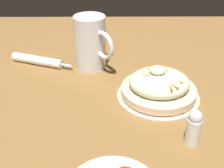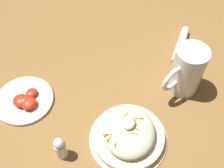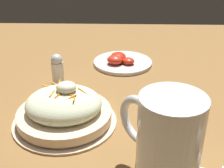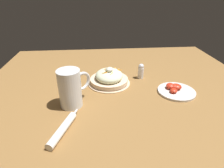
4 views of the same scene
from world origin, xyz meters
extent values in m
plane|color=olive|center=(0.00, 0.00, 0.00)|extent=(1.43, 1.43, 0.00)
cylinder|color=beige|center=(-0.12, -0.06, 0.00)|extent=(0.22, 0.22, 0.01)
cylinder|color=beige|center=(-0.12, -0.06, 0.02)|extent=(0.20, 0.20, 0.02)
ellipsoid|color=beige|center=(-0.12, -0.06, 0.05)|extent=(0.16, 0.14, 0.06)
cylinder|color=orange|center=(-0.13, 0.00, 0.07)|extent=(0.01, 0.03, 0.00)
cylinder|color=orange|center=(-0.09, -0.08, 0.07)|extent=(0.00, 0.03, 0.00)
cylinder|color=orange|center=(-0.14, -0.01, 0.07)|extent=(0.03, 0.02, 0.01)
cylinder|color=orange|center=(-0.08, -0.05, 0.07)|extent=(0.02, 0.02, 0.01)
cylinder|color=orange|center=(-0.14, -0.07, 0.08)|extent=(0.01, 0.02, 0.01)
cylinder|color=orange|center=(-0.12, -0.07, 0.08)|extent=(0.01, 0.02, 0.01)
cylinder|color=orange|center=(-0.10, -0.07, 0.08)|extent=(0.02, 0.02, 0.00)
cylinder|color=orange|center=(-0.16, -0.02, 0.07)|extent=(0.02, 0.01, 0.00)
cylinder|color=orange|center=(-0.09, -0.08, 0.07)|extent=(0.02, 0.02, 0.01)
ellipsoid|color=#EFEACC|center=(-0.11, -0.05, 0.08)|extent=(0.04, 0.04, 0.02)
cylinder|color=white|center=(0.07, -0.23, 0.08)|extent=(0.10, 0.10, 0.16)
cylinder|color=#B76B14|center=(0.07, -0.23, 0.05)|extent=(0.09, 0.09, 0.11)
cylinder|color=white|center=(0.07, -0.23, 0.11)|extent=(0.09, 0.09, 0.01)
torus|color=white|center=(0.03, -0.18, 0.09)|extent=(0.07, 0.07, 0.09)
cylinder|color=white|center=(0.25, -0.25, 0.01)|extent=(0.17, 0.09, 0.03)
cylinder|color=silver|center=(0.15, -0.21, 0.01)|extent=(0.04, 0.02, 0.01)
cylinder|color=white|center=(-0.16, 0.12, 0.03)|extent=(0.03, 0.03, 0.06)
sphere|color=silver|center=(-0.16, 0.12, 0.07)|extent=(0.03, 0.03, 0.03)
camera|label=1|loc=(0.01, 0.62, 0.45)|focal=48.36mm
camera|label=2|loc=(-0.46, -0.02, 0.73)|focal=44.85mm
camera|label=3|loc=(0.00, -0.58, 0.36)|focal=47.50mm
camera|label=4|loc=(0.76, -0.12, 0.46)|focal=30.12mm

